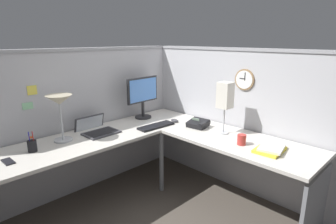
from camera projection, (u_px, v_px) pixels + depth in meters
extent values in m
plane|color=#4C443D|center=(161.00, 201.00, 2.92)|extent=(6.80, 6.80, 0.00)
cube|color=#B2B2B7|center=(83.00, 122.00, 3.06)|extent=(2.57, 0.10, 1.55)
cube|color=#939399|center=(77.00, 49.00, 2.86)|extent=(2.57, 0.12, 0.03)
cube|color=#B2B2B7|center=(232.00, 120.00, 3.12)|extent=(0.10, 2.37, 1.55)
cube|color=#939399|center=(236.00, 49.00, 2.92)|extent=(0.12, 2.37, 0.03)
cube|color=beige|center=(102.00, 136.00, 2.80)|extent=(2.35, 0.66, 0.03)
cube|color=beige|center=(239.00, 142.00, 2.64)|extent=(0.66, 1.49, 0.03)
cylinder|color=slate|center=(161.00, 162.00, 3.04)|extent=(0.05, 0.05, 0.70)
cube|color=slate|center=(315.00, 206.00, 2.23)|extent=(0.58, 0.03, 0.60)
cylinder|color=#232326|center=(143.00, 117.00, 3.37)|extent=(0.20, 0.20, 0.02)
cylinder|color=#232326|center=(143.00, 109.00, 3.35)|extent=(0.04, 0.04, 0.20)
cube|color=#232326|center=(142.00, 90.00, 3.28)|extent=(0.46, 0.06, 0.30)
cube|color=#4C84D8|center=(144.00, 90.00, 3.27)|extent=(0.42, 0.03, 0.26)
cube|color=#38383D|center=(101.00, 133.00, 2.81)|extent=(0.35, 0.25, 0.02)
cube|color=black|center=(101.00, 132.00, 2.81)|extent=(0.29, 0.19, 0.00)
cube|color=#38383D|center=(89.00, 125.00, 2.95)|extent=(0.34, 0.08, 0.22)
cube|color=silver|center=(90.00, 125.00, 2.94)|extent=(0.31, 0.06, 0.18)
cube|color=black|center=(156.00, 126.00, 3.02)|extent=(0.44, 0.16, 0.02)
ellipsoid|color=#38383D|center=(175.00, 121.00, 3.20)|extent=(0.06, 0.10, 0.03)
cylinder|color=#B7BABF|center=(63.00, 140.00, 2.62)|extent=(0.17, 0.17, 0.02)
cylinder|color=#B7BABF|center=(61.00, 121.00, 2.57)|extent=(0.02, 0.02, 0.38)
cone|color=#B2A88C|center=(59.00, 100.00, 2.51)|extent=(0.24, 0.24, 0.09)
cylinder|color=black|center=(32.00, 146.00, 2.36)|extent=(0.08, 0.08, 0.10)
cylinder|color=#1E1EB2|center=(29.00, 139.00, 2.34)|extent=(0.01, 0.02, 0.13)
cylinder|color=#B21E1E|center=(33.00, 139.00, 2.34)|extent=(0.01, 0.02, 0.13)
cylinder|color=#D8591E|center=(31.00, 137.00, 2.35)|extent=(0.03, 0.03, 0.01)
cube|color=black|center=(8.00, 162.00, 2.16)|extent=(0.07, 0.15, 0.01)
cube|color=black|center=(198.00, 124.00, 3.01)|extent=(0.21, 0.22, 0.10)
cube|color=#8CA58C|center=(196.00, 120.00, 3.02)|extent=(0.02, 0.09, 0.04)
cube|color=black|center=(205.00, 124.00, 2.96)|extent=(0.19, 0.06, 0.04)
cube|color=yellow|center=(270.00, 150.00, 2.37)|extent=(0.30, 0.23, 0.02)
cube|color=silver|center=(272.00, 147.00, 2.37)|extent=(0.30, 0.24, 0.02)
cylinder|color=#B7BABF|center=(223.00, 133.00, 2.82)|extent=(0.11, 0.11, 0.01)
cylinder|color=#B7BABF|center=(224.00, 120.00, 2.79)|extent=(0.02, 0.02, 0.27)
cube|color=silver|center=(225.00, 95.00, 2.72)|extent=(0.13, 0.13, 0.26)
cylinder|color=#B2332D|center=(242.00, 140.00, 2.51)|extent=(0.08, 0.08, 0.10)
cylinder|color=olive|center=(245.00, 80.00, 2.86)|extent=(0.03, 0.22, 0.22)
cylinder|color=white|center=(244.00, 80.00, 2.85)|extent=(0.00, 0.19, 0.19)
cube|color=black|center=(242.00, 79.00, 2.85)|extent=(0.00, 0.06, 0.01)
cube|color=black|center=(245.00, 76.00, 2.83)|extent=(0.00, 0.01, 0.08)
cube|color=#EAD84C|center=(32.00, 90.00, 2.56)|extent=(0.09, 0.00, 0.09)
cube|color=#8CCC99|center=(28.00, 106.00, 2.56)|extent=(0.10, 0.00, 0.07)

